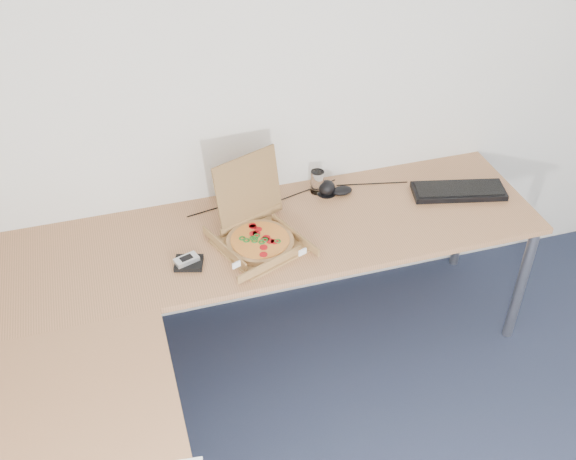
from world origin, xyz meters
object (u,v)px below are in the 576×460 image
object	(u,v)px
pizza_box	(259,236)
desk	(220,315)
keyboard	(458,191)
drinking_glass	(317,182)
wallet	(189,263)

from	to	relation	value
pizza_box	desk	bearing A→B (deg)	-146.64
desk	keyboard	world-z (taller)	keyboard
pizza_box	keyboard	size ratio (longest dim) A/B	0.87
desk	drinking_glass	distance (m)	0.92
drinking_glass	desk	bearing A→B (deg)	-133.37
pizza_box	drinking_glass	bearing A→B (deg)	17.88
pizza_box	drinking_glass	xyz separation A→B (m)	(0.37, 0.31, 0.02)
pizza_box	keyboard	world-z (taller)	pizza_box
pizza_box	drinking_glass	distance (m)	0.48
keyboard	wallet	size ratio (longest dim) A/B	3.76
pizza_box	wallet	size ratio (longest dim) A/B	3.26
drinking_glass	keyboard	distance (m)	0.69
desk	pizza_box	bearing A→B (deg)	54.72
desk	wallet	xyz separation A→B (m)	(-0.07, 0.31, 0.04)
drinking_glass	keyboard	size ratio (longest dim) A/B	0.26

